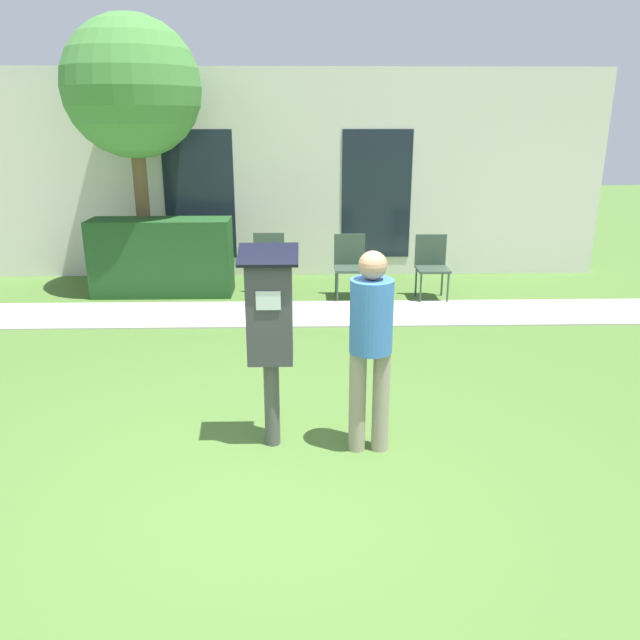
{
  "coord_description": "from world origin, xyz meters",
  "views": [
    {
      "loc": [
        0.25,
        -3.78,
        2.48
      ],
      "look_at": [
        0.36,
        0.61,
        1.05
      ],
      "focal_mm": 35.0,
      "sensor_mm": 36.0,
      "label": 1
    }
  ],
  "objects": [
    {
      "name": "outdoor_chair_right",
      "position": [
        2.05,
        4.82,
        0.53
      ],
      "size": [
        0.44,
        0.44,
        0.9
      ],
      "rotation": [
        0.0,
        0.0,
        -0.3
      ],
      "color": "#334738",
      "rests_on": "ground"
    },
    {
      "name": "parking_meter",
      "position": [
        -0.02,
        0.66,
        1.02
      ],
      "size": [
        0.44,
        0.31,
        1.59
      ],
      "color": "#4C4C4C",
      "rests_on": "ground"
    },
    {
      "name": "sidewalk",
      "position": [
        0.0,
        4.06,
        0.01
      ],
      "size": [
        12.0,
        1.1,
        0.02
      ],
      "color": "#B7B2A8",
      "rests_on": "ground"
    },
    {
      "name": "outdoor_chair_middle",
      "position": [
        0.89,
        4.88,
        0.53
      ],
      "size": [
        0.44,
        0.44,
        0.9
      ],
      "rotation": [
        0.0,
        0.0,
        0.29
      ],
      "color": "#334738",
      "rests_on": "ground"
    },
    {
      "name": "building_facade",
      "position": [
        0.0,
        6.34,
        1.6
      ],
      "size": [
        10.0,
        0.26,
        3.2
      ],
      "color": "silver",
      "rests_on": "ground"
    },
    {
      "name": "ground_plane",
      "position": [
        0.0,
        0.0,
        0.0
      ],
      "size": [
        40.0,
        40.0,
        0.0
      ],
      "primitive_type": "plane",
      "color": "#476B2D"
    },
    {
      "name": "person_standing",
      "position": [
        0.73,
        0.55,
        0.93
      ],
      "size": [
        0.32,
        0.32,
        1.58
      ],
      "rotation": [
        0.0,
        0.0,
        0.0
      ],
      "color": "gray",
      "rests_on": "ground"
    },
    {
      "name": "outdoor_chair_left",
      "position": [
        -0.26,
        5.0,
        0.53
      ],
      "size": [
        0.44,
        0.44,
        0.9
      ],
      "rotation": [
        0.0,
        0.0,
        -0.32
      ],
      "color": "#334738",
      "rests_on": "ground"
    },
    {
      "name": "hedge_row",
      "position": [
        -1.81,
        5.11,
        0.55
      ],
      "size": [
        2.0,
        0.6,
        1.1
      ],
      "color": "#1E471E",
      "rests_on": "ground"
    },
    {
      "name": "tree",
      "position": [
        -2.1,
        5.4,
        2.84
      ],
      "size": [
        1.9,
        1.9,
        3.82
      ],
      "color": "brown",
      "rests_on": "ground"
    }
  ]
}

